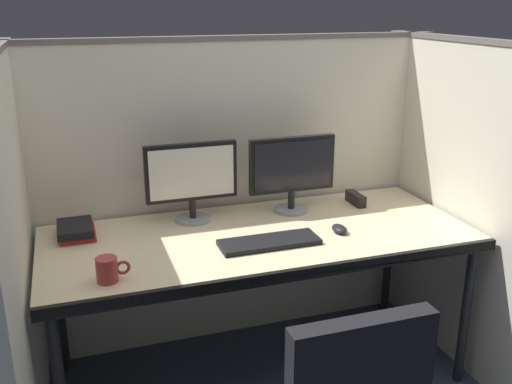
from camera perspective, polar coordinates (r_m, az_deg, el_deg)
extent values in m
cube|color=beige|center=(2.97, -2.42, -0.37)|extent=(2.20, 0.05, 1.55)
cube|color=#605B56|center=(2.81, -2.64, 14.99)|extent=(2.21, 0.06, 0.02)
cube|color=beige|center=(2.37, -22.41, -6.85)|extent=(0.05, 1.40, 1.55)
cube|color=beige|center=(2.95, 19.67, -1.61)|extent=(0.05, 1.40, 1.55)
cube|color=#605B56|center=(2.79, 21.44, 13.76)|extent=(0.06, 1.41, 0.02)
cube|color=beige|center=(2.59, 0.35, -4.54)|extent=(1.90, 0.80, 0.04)
cube|color=black|center=(2.26, 3.56, -8.22)|extent=(1.90, 0.02, 0.05)
cylinder|color=black|center=(2.89, 20.00, -11.36)|extent=(0.04, 0.04, 0.70)
cylinder|color=black|center=(2.94, -18.89, -10.64)|extent=(0.04, 0.04, 0.70)
cylinder|color=black|center=(3.38, 12.95, -6.20)|extent=(0.04, 0.04, 0.70)
cylinder|color=gray|center=(2.75, -6.26, -2.65)|extent=(0.17, 0.17, 0.01)
cylinder|color=black|center=(2.73, -6.29, -1.63)|extent=(0.03, 0.03, 0.09)
cube|color=black|center=(2.67, -6.43, 2.00)|extent=(0.43, 0.03, 0.27)
cube|color=silver|center=(2.66, -6.34, 1.90)|extent=(0.39, 0.01, 0.23)
cylinder|color=gray|center=(2.86, 3.49, -1.73)|extent=(0.17, 0.17, 0.01)
cylinder|color=black|center=(2.84, 3.51, -0.75)|extent=(0.03, 0.03, 0.09)
cube|color=black|center=(2.79, 3.58, 2.75)|extent=(0.43, 0.03, 0.27)
cube|color=black|center=(2.77, 3.72, 2.66)|extent=(0.39, 0.01, 0.23)
cube|color=black|center=(2.47, 1.39, -4.97)|extent=(0.43, 0.15, 0.02)
ellipsoid|color=black|center=(2.61, 8.25, -3.63)|extent=(0.06, 0.10, 0.03)
cylinder|color=#59595B|center=(2.62, 8.09, -3.23)|extent=(0.01, 0.01, 0.01)
cube|color=black|center=(2.99, 9.82, -0.65)|extent=(0.04, 0.15, 0.06)
cylinder|color=#993333|center=(2.21, -14.53, -7.45)|extent=(0.08, 0.08, 0.09)
torus|color=#993333|center=(2.21, -13.02, -7.29)|extent=(0.06, 0.01, 0.06)
cube|color=#B22626|center=(2.67, -17.21, -3.91)|extent=(0.15, 0.21, 0.02)
cube|color=black|center=(2.65, -17.46, -3.44)|extent=(0.15, 0.21, 0.04)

